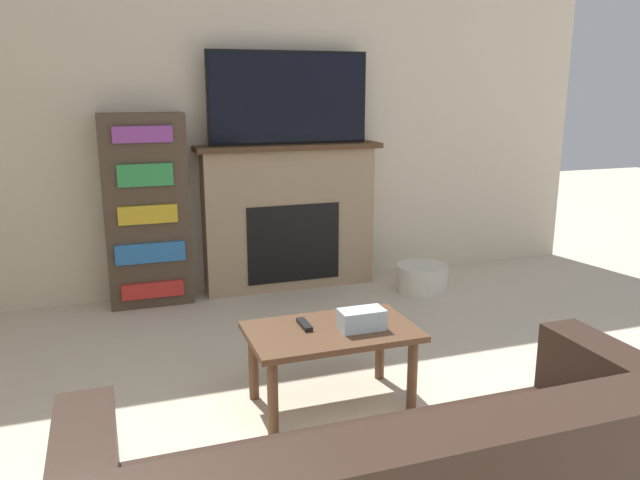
{
  "coord_description": "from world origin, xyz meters",
  "views": [
    {
      "loc": [
        -1.01,
        -0.62,
        1.54
      ],
      "look_at": [
        0.07,
        2.5,
        0.73
      ],
      "focal_mm": 35.0,
      "sensor_mm": 36.0,
      "label": 1
    }
  ],
  "objects_px": {
    "fireplace": "(290,217)",
    "storage_basket": "(422,278)",
    "coffee_table": "(331,341)",
    "bookshelf": "(146,211)",
    "tv": "(289,98)"
  },
  "relations": [
    {
      "from": "fireplace",
      "to": "storage_basket",
      "type": "distance_m",
      "value": 1.13
    },
    {
      "from": "coffee_table",
      "to": "bookshelf",
      "type": "bearing_deg",
      "value": 111.11
    },
    {
      "from": "storage_basket",
      "to": "coffee_table",
      "type": "bearing_deg",
      "value": -131.52
    },
    {
      "from": "bookshelf",
      "to": "tv",
      "type": "bearing_deg",
      "value": 0.15
    },
    {
      "from": "tv",
      "to": "storage_basket",
      "type": "xyz_separation_m",
      "value": [
        0.94,
        -0.42,
        -1.36
      ]
    },
    {
      "from": "bookshelf",
      "to": "storage_basket",
      "type": "height_order",
      "value": "bookshelf"
    },
    {
      "from": "tv",
      "to": "coffee_table",
      "type": "relative_size",
      "value": 1.49
    },
    {
      "from": "fireplace",
      "to": "bookshelf",
      "type": "xyz_separation_m",
      "value": [
        -1.07,
        -0.02,
        0.12
      ]
    },
    {
      "from": "tv",
      "to": "bookshelf",
      "type": "relative_size",
      "value": 0.89
    },
    {
      "from": "coffee_table",
      "to": "fireplace",
      "type": "bearing_deg",
      "value": 79.57
    },
    {
      "from": "fireplace",
      "to": "bookshelf",
      "type": "bearing_deg",
      "value": -178.79
    },
    {
      "from": "bookshelf",
      "to": "storage_basket",
      "type": "bearing_deg",
      "value": -11.65
    },
    {
      "from": "fireplace",
      "to": "storage_basket",
      "type": "relative_size",
      "value": 3.58
    },
    {
      "from": "fireplace",
      "to": "tv",
      "type": "distance_m",
      "value": 0.9
    },
    {
      "from": "tv",
      "to": "bookshelf",
      "type": "height_order",
      "value": "tv"
    }
  ]
}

